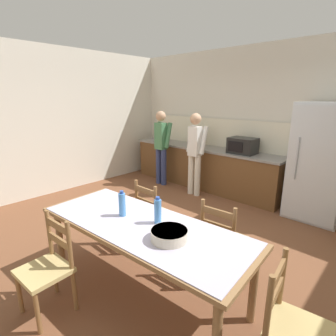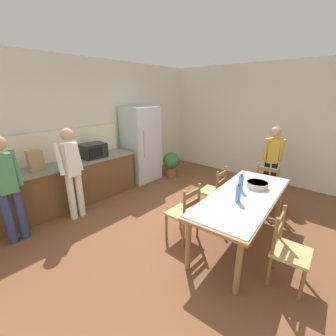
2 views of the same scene
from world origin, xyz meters
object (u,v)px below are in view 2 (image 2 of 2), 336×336
at_px(paper_bag, 35,161).
at_px(dining_table, 244,199).
at_px(refrigerator, 141,145).
at_px(serving_bowl, 257,184).
at_px(chair_side_near_left, 288,250).
at_px(person_at_counter, 72,169).
at_px(chair_side_far_right, 214,191).
at_px(chair_side_far_left, 184,213).
at_px(chair_head_end, 267,185).
at_px(person_at_sink, 7,185).
at_px(person_by_table, 272,158).
at_px(bottle_near_centre, 238,193).
at_px(microwave, 93,150).
at_px(potted_plant, 171,163).
at_px(bottle_off_centre, 241,183).

relative_size(paper_bag, dining_table, 0.16).
distance_m(refrigerator, serving_bowl, 3.12).
bearing_deg(chair_side_near_left, refrigerator, 68.72).
bearing_deg(person_at_counter, chair_side_far_right, -135.64).
xyz_separation_m(chair_side_far_left, chair_side_far_right, (1.00, 0.07, 0.00)).
bearing_deg(chair_head_end, person_at_sink, 48.37).
distance_m(chair_head_end, person_at_counter, 3.71).
bearing_deg(dining_table, chair_side_far_right, 59.18).
bearing_deg(person_by_table, person_at_counter, -56.87).
bearing_deg(person_at_counter, paper_bag, 36.70).
bearing_deg(bottle_near_centre, serving_bowl, -1.37).
bearing_deg(person_at_sink, person_at_counter, -91.20).
bearing_deg(refrigerator, serving_bowl, -96.87).
height_order(microwave, person_at_sink, person_at_sink).
bearing_deg(microwave, chair_side_far_right, -66.12).
height_order(refrigerator, microwave, refrigerator).
distance_m(microwave, chair_side_far_left, 2.48).
height_order(microwave, chair_side_far_left, microwave).
bearing_deg(microwave, bottle_near_centre, -84.36).
xyz_separation_m(chair_head_end, person_by_table, (0.55, 0.13, 0.42)).
relative_size(refrigerator, potted_plant, 2.80).
xyz_separation_m(paper_bag, chair_side_far_right, (2.15, -2.32, -0.63)).
bearing_deg(bottle_off_centre, potted_plant, 61.91).
bearing_deg(dining_table, person_by_table, 6.76).
bearing_deg(refrigerator, microwave, 179.20).
bearing_deg(chair_side_near_left, chair_side_far_right, 55.57).
relative_size(bottle_off_centre, serving_bowl, 0.84).
relative_size(bottle_near_centre, chair_side_far_right, 0.30).
height_order(person_at_sink, person_by_table, person_at_sink).
distance_m(refrigerator, chair_side_far_left, 2.77).
xyz_separation_m(bottle_near_centre, person_at_sink, (-2.00, 2.60, 0.04)).
bearing_deg(chair_side_near_left, paper_bag, 104.56).
relative_size(paper_bag, potted_plant, 0.54).
bearing_deg(chair_side_far_right, chair_side_near_left, 54.62).
bearing_deg(refrigerator, chair_side_far_right, -97.82).
distance_m(dining_table, bottle_off_centre, 0.25).
height_order(chair_head_end, person_by_table, person_by_table).
relative_size(bottle_near_centre, chair_side_far_left, 0.30).
height_order(serving_bowl, person_by_table, person_by_table).
bearing_deg(potted_plant, chair_head_end, -91.08).
xyz_separation_m(dining_table, potted_plant, (1.45, 2.63, -0.30)).
bearing_deg(chair_head_end, chair_side_far_right, 47.95).
xyz_separation_m(dining_table, serving_bowl, (0.39, -0.04, 0.13)).
bearing_deg(microwave, person_at_counter, -144.96).
bearing_deg(chair_side_far_right, chair_side_far_left, -0.49).
bearing_deg(chair_side_near_left, person_by_table, 18.63).
xyz_separation_m(paper_bag, potted_plant, (3.15, -0.44, -0.68)).
distance_m(paper_bag, chair_side_far_left, 2.73).
bearing_deg(chair_side_near_left, bottle_near_centre, 73.27).
bearing_deg(person_at_sink, chair_side_far_right, -123.87).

